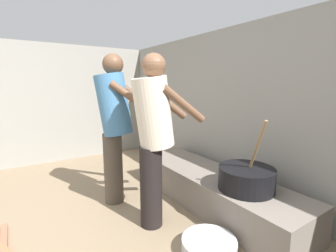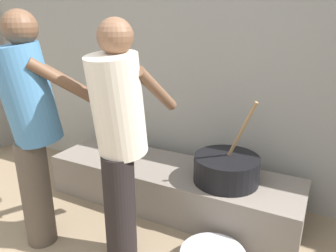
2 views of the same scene
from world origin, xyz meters
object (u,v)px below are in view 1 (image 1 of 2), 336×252
object	(u,v)px
cook_in_cream_shirt	(154,131)
metal_mixing_bowl	(209,246)
cooking_pot_main	(246,178)
cook_in_blue_shirt	(115,121)

from	to	relation	value
cook_in_cream_shirt	metal_mixing_bowl	size ratio (longest dim) A/B	3.63
cooking_pot_main	cook_in_blue_shirt	distance (m)	1.40
metal_mixing_bowl	cooking_pot_main	bearing A→B (deg)	100.94
cooking_pot_main	cook_in_blue_shirt	world-z (taller)	cook_in_blue_shirt
cooking_pot_main	cook_in_cream_shirt	distance (m)	0.92
cook_in_cream_shirt	cooking_pot_main	bearing A→B (deg)	55.02
cook_in_blue_shirt	cook_in_cream_shirt	bearing A→B (deg)	12.45
cook_in_cream_shirt	metal_mixing_bowl	world-z (taller)	cook_in_cream_shirt
cooking_pot_main	cook_in_cream_shirt	size ratio (longest dim) A/B	0.43
cook_in_blue_shirt	metal_mixing_bowl	distance (m)	1.46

